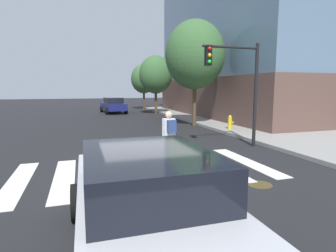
% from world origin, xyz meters
% --- Properties ---
extents(ground_plane, '(120.00, 120.00, 0.00)m').
position_xyz_m(ground_plane, '(0.00, 0.00, 0.00)').
color(ground_plane, black).
extents(crosswalk_stripes, '(8.50, 3.74, 0.01)m').
position_xyz_m(crosswalk_stripes, '(-0.56, 0.00, 0.01)').
color(crosswalk_stripes, silver).
rests_on(crosswalk_stripes, ground).
extents(manhole_cover, '(0.64, 0.64, 0.01)m').
position_xyz_m(manhole_cover, '(2.48, -2.03, 0.00)').
color(manhole_cover, '#473D1E').
rests_on(manhole_cover, ground).
extents(sedan_near, '(2.20, 4.62, 1.59)m').
position_xyz_m(sedan_near, '(-0.93, -4.16, 0.82)').
color(sedan_near, '#B7B7BC').
rests_on(sedan_near, ground).
extents(sedan_mid, '(2.36, 4.49, 1.50)m').
position_xyz_m(sedan_mid, '(1.31, 19.77, 0.77)').
color(sedan_mid, navy).
rests_on(sedan_mid, ground).
extents(cyclist, '(0.39, 1.70, 1.69)m').
position_xyz_m(cyclist, '(0.91, 0.65, 0.84)').
color(cyclist, black).
rests_on(cyclist, ground).
extents(traffic_light_near, '(2.47, 0.28, 4.20)m').
position_xyz_m(traffic_light_near, '(4.28, 2.07, 2.86)').
color(traffic_light_near, black).
rests_on(traffic_light_near, ground).
extents(fire_hydrant, '(0.33, 0.22, 0.78)m').
position_xyz_m(fire_hydrant, '(6.18, 5.90, 0.53)').
color(fire_hydrant, gold).
rests_on(fire_hydrant, sidewalk).
extents(street_tree_near, '(3.73, 3.73, 6.63)m').
position_xyz_m(street_tree_near, '(5.21, 8.74, 4.48)').
color(street_tree_near, '#4C3823').
rests_on(street_tree_near, ground).
extents(street_tree_mid, '(3.03, 3.03, 5.39)m').
position_xyz_m(street_tree_mid, '(4.97, 17.36, 3.64)').
color(street_tree_mid, '#4C3823').
rests_on(street_tree_mid, ground).
extents(street_tree_far, '(2.88, 2.88, 5.12)m').
position_xyz_m(street_tree_far, '(5.25, 23.68, 3.45)').
color(street_tree_far, '#4C3823').
rests_on(street_tree_far, ground).
extents(corner_building, '(17.41, 19.48, 11.94)m').
position_xyz_m(corner_building, '(16.03, 13.49, 5.92)').
color(corner_building, brown).
rests_on(corner_building, ground).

